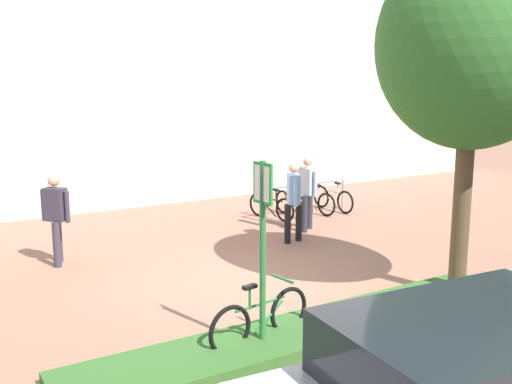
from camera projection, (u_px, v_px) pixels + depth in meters
name	position (u px, v px, depth m)	size (l,w,h in m)	color
ground_plane	(253.00, 284.00, 10.15)	(60.00, 60.00, 0.00)	#936651
building_facade	(106.00, 19.00, 15.58)	(28.00, 1.20, 10.00)	silver
planter_strip	(315.00, 330.00, 8.08)	(7.00, 1.10, 0.16)	#336028
tree_sidewalk	(472.00, 45.00, 8.89)	(2.90, 2.90, 5.56)	brown
parking_sign_post	(263.00, 229.00, 7.37)	(0.08, 0.36, 2.47)	#2D7238
bike_at_sign	(261.00, 318.00, 7.80)	(1.67, 0.44, 0.86)	black
bike_rack_cluster	(303.00, 202.00, 15.28)	(2.66, 1.58, 0.83)	#99999E
bollard_steel	(263.00, 207.00, 14.12)	(0.16, 0.16, 0.90)	#ADADB2
person_shirt_blue	(294.00, 197.00, 12.59)	(0.46, 0.56, 1.72)	black
person_suited_dark	(56.00, 214.00, 11.05)	(0.44, 0.48, 1.72)	#383342
person_shirt_white	(307.00, 189.00, 13.58)	(0.44, 0.61, 1.72)	#2D2D38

